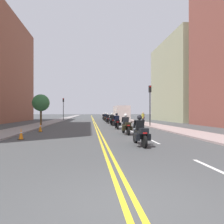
{
  "coord_description": "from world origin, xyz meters",
  "views": [
    {
      "loc": [
        -0.75,
        -3.62,
        1.72
      ],
      "look_at": [
        2.13,
        22.25,
        1.76
      ],
      "focal_mm": 31.98,
      "sensor_mm": 36.0,
      "label": 1
    }
  ],
  "objects_px": {
    "traffic_light_far": "(63,105)",
    "traffic_cone_0": "(40,127)",
    "motorcycle_3": "(112,121)",
    "motorcycle_2": "(117,122)",
    "traffic_light_near": "(150,98)",
    "street_tree_0": "(41,103)",
    "motorcycle_4": "(108,119)",
    "parked_truck": "(121,115)",
    "motorcycle_6": "(104,117)",
    "motorcycle_5": "(106,118)",
    "motorcycle_1": "(126,126)",
    "pedestrian_0": "(143,118)",
    "traffic_cone_1": "(21,134)",
    "motorcycle_0": "(140,133)"
  },
  "relations": [
    {
      "from": "traffic_light_far",
      "to": "traffic_cone_0",
      "type": "bearing_deg",
      "value": -87.02
    },
    {
      "from": "motorcycle_3",
      "to": "traffic_light_far",
      "type": "height_order",
      "value": "traffic_light_far"
    },
    {
      "from": "motorcycle_2",
      "to": "motorcycle_3",
      "type": "relative_size",
      "value": 1.01
    },
    {
      "from": "traffic_light_near",
      "to": "street_tree_0",
      "type": "height_order",
      "value": "traffic_light_near"
    },
    {
      "from": "traffic_light_near",
      "to": "motorcycle_3",
      "type": "bearing_deg",
      "value": 152.1
    },
    {
      "from": "motorcycle_4",
      "to": "parked_truck",
      "type": "height_order",
      "value": "parked_truck"
    },
    {
      "from": "motorcycle_2",
      "to": "traffic_light_far",
      "type": "bearing_deg",
      "value": 110.42
    },
    {
      "from": "motorcycle_6",
      "to": "traffic_cone_0",
      "type": "xyz_separation_m",
      "value": [
        -7.26,
        -23.48,
        -0.24
      ]
    },
    {
      "from": "motorcycle_5",
      "to": "parked_truck",
      "type": "xyz_separation_m",
      "value": [
        2.49,
        -1.98,
        0.62
      ]
    },
    {
      "from": "motorcycle_4",
      "to": "street_tree_0",
      "type": "height_order",
      "value": "street_tree_0"
    },
    {
      "from": "motorcycle_3",
      "to": "traffic_cone_0",
      "type": "relative_size",
      "value": 2.73
    },
    {
      "from": "motorcycle_1",
      "to": "pedestrian_0",
      "type": "bearing_deg",
      "value": 65.31
    },
    {
      "from": "motorcycle_3",
      "to": "traffic_cone_0",
      "type": "xyz_separation_m",
      "value": [
        -7.19,
        -7.37,
        -0.25
      ]
    },
    {
      "from": "motorcycle_4",
      "to": "pedestrian_0",
      "type": "distance_m",
      "value": 6.04
    },
    {
      "from": "traffic_cone_1",
      "to": "street_tree_0",
      "type": "xyz_separation_m",
      "value": [
        -1.79,
        12.69,
        2.54
      ]
    },
    {
      "from": "motorcycle_2",
      "to": "motorcycle_6",
      "type": "bearing_deg",
      "value": 90.07
    },
    {
      "from": "motorcycle_6",
      "to": "parked_truck",
      "type": "bearing_deg",
      "value": -74.21
    },
    {
      "from": "traffic_light_near",
      "to": "traffic_light_far",
      "type": "distance_m",
      "value": 24.21
    },
    {
      "from": "motorcycle_5",
      "to": "traffic_light_far",
      "type": "xyz_separation_m",
      "value": [
        -8.55,
        7.43,
        2.64
      ]
    },
    {
      "from": "motorcycle_2",
      "to": "motorcycle_6",
      "type": "xyz_separation_m",
      "value": [
        0.14,
        21.13,
        -0.02
      ]
    },
    {
      "from": "motorcycle_2",
      "to": "motorcycle_5",
      "type": "height_order",
      "value": "motorcycle_5"
    },
    {
      "from": "motorcycle_4",
      "to": "traffic_cone_0",
      "type": "relative_size",
      "value": 2.7
    },
    {
      "from": "motorcycle_1",
      "to": "traffic_light_near",
      "type": "height_order",
      "value": "traffic_light_near"
    },
    {
      "from": "traffic_light_near",
      "to": "parked_truck",
      "type": "distance_m",
      "value": 11.46
    },
    {
      "from": "traffic_light_near",
      "to": "parked_truck",
      "type": "bearing_deg",
      "value": 99.2
    },
    {
      "from": "motorcycle_0",
      "to": "parked_truck",
      "type": "xyz_separation_m",
      "value": [
        2.8,
        24.32,
        0.63
      ]
    },
    {
      "from": "motorcycle_6",
      "to": "parked_truck",
      "type": "distance_m",
      "value": 7.7
    },
    {
      "from": "traffic_cone_1",
      "to": "motorcycle_3",
      "type": "bearing_deg",
      "value": 59.97
    },
    {
      "from": "motorcycle_2",
      "to": "pedestrian_0",
      "type": "height_order",
      "value": "pedestrian_0"
    },
    {
      "from": "motorcycle_2",
      "to": "motorcycle_4",
      "type": "height_order",
      "value": "motorcycle_2"
    },
    {
      "from": "motorcycle_5",
      "to": "traffic_cone_1",
      "type": "height_order",
      "value": "motorcycle_5"
    },
    {
      "from": "pedestrian_0",
      "to": "street_tree_0",
      "type": "height_order",
      "value": "street_tree_0"
    },
    {
      "from": "motorcycle_2",
      "to": "parked_truck",
      "type": "height_order",
      "value": "parked_truck"
    },
    {
      "from": "motorcycle_6",
      "to": "traffic_cone_1",
      "type": "height_order",
      "value": "motorcycle_6"
    },
    {
      "from": "traffic_light_near",
      "to": "parked_truck",
      "type": "height_order",
      "value": "traffic_light_near"
    },
    {
      "from": "motorcycle_1",
      "to": "traffic_cone_0",
      "type": "relative_size",
      "value": 2.78
    },
    {
      "from": "motorcycle_4",
      "to": "pedestrian_0",
      "type": "height_order",
      "value": "pedestrian_0"
    },
    {
      "from": "motorcycle_4",
      "to": "traffic_light_near",
      "type": "bearing_deg",
      "value": -62.71
    },
    {
      "from": "motorcycle_2",
      "to": "street_tree_0",
      "type": "xyz_separation_m",
      "value": [
        -8.88,
        5.32,
        2.23
      ]
    },
    {
      "from": "parked_truck",
      "to": "traffic_cone_0",
      "type": "bearing_deg",
      "value": -120.91
    },
    {
      "from": "traffic_cone_1",
      "to": "parked_truck",
      "type": "relative_size",
      "value": 0.11
    },
    {
      "from": "motorcycle_4",
      "to": "traffic_light_near",
      "type": "relative_size",
      "value": 0.45
    },
    {
      "from": "motorcycle_3",
      "to": "motorcycle_5",
      "type": "height_order",
      "value": "motorcycle_5"
    },
    {
      "from": "motorcycle_3",
      "to": "motorcycle_4",
      "type": "relative_size",
      "value": 1.01
    },
    {
      "from": "motorcycle_1",
      "to": "motorcycle_5",
      "type": "xyz_separation_m",
      "value": [
        0.07,
        20.98,
        0.0
      ]
    },
    {
      "from": "motorcycle_3",
      "to": "motorcycle_4",
      "type": "distance_m",
      "value": 5.29
    },
    {
      "from": "motorcycle_2",
      "to": "motorcycle_6",
      "type": "distance_m",
      "value": 21.13
    },
    {
      "from": "motorcycle_6",
      "to": "motorcycle_5",
      "type": "bearing_deg",
      "value": -93.2
    },
    {
      "from": "traffic_light_near",
      "to": "motorcycle_6",
      "type": "bearing_deg",
      "value": 103.0
    },
    {
      "from": "traffic_light_far",
      "to": "motorcycle_3",
      "type": "bearing_deg",
      "value": -64.95
    }
  ]
}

